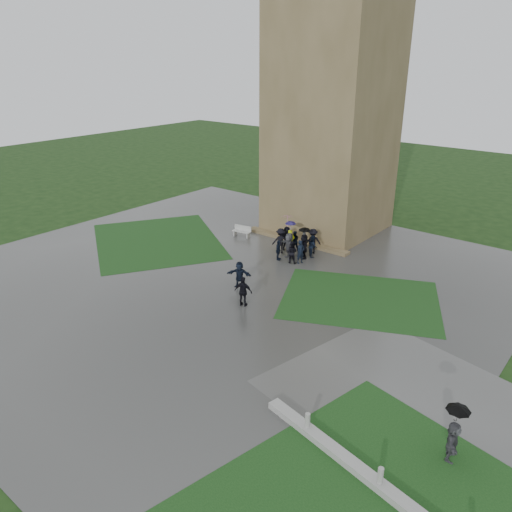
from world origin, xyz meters
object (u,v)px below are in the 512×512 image
Objects in this scene: bench at (242,231)px; pedestrian_mid at (239,274)px; tower at (332,117)px; pedestrian_path at (454,434)px; pedestrian_near at (243,292)px.

pedestrian_mid is at bearing -60.00° from bench.
pedestrian_path is at bearing -48.50° from tower.
bench is 0.66× the size of pedestrian_path.
tower is at bearing 46.90° from bench.
pedestrian_near reaches higher than pedestrian_mid.
tower is 11.23m from bench.
bench is at bearing 148.06° from pedestrian_path.
pedestrian_near is (3.65, -14.94, -8.08)m from tower.
pedestrian_path is at bearing -41.54° from bench.
pedestrian_mid is 0.92× the size of pedestrian_near.
bench is at bearing -123.49° from tower.
pedestrian_path reaches higher than pedestrian_near.
tower reaches higher than pedestrian_near.
pedestrian_path is (16.98, -19.20, -7.85)m from tower.
pedestrian_mid is 0.71× the size of pedestrian_path.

